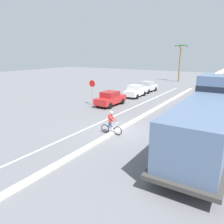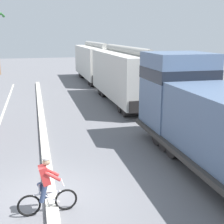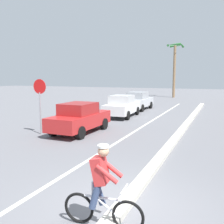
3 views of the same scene
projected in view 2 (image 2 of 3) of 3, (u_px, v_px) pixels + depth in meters
ground_plane at (51, 197)px, 9.86m from camera, size 120.00×120.00×0.00m
median_curb at (44, 136)px, 15.49m from camera, size 0.36×36.00×0.16m
locomotive at (219, 125)px, 11.39m from camera, size 3.10×11.61×4.20m
hopper_car_lead at (125, 75)px, 22.76m from camera, size 2.90×10.60×4.18m
hopper_car_middle at (95, 62)px, 33.67m from camera, size 2.90×10.60×4.18m
cyclist at (46, 187)px, 8.81m from camera, size 1.71×0.48×1.71m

